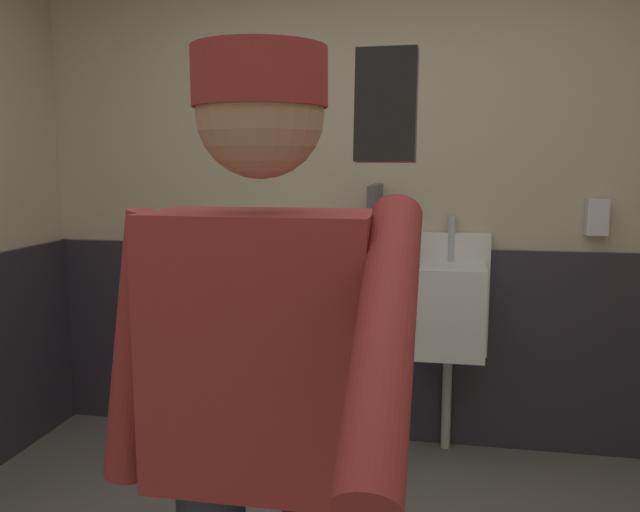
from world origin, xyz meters
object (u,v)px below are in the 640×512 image
urinal_left (304,303)px  urinal_middle (450,309)px  cell_phone (386,105)px  person (261,415)px  soap_dispenser (597,217)px

urinal_left → urinal_middle: size_ratio=1.00×
urinal_middle → cell_phone: (-0.11, -2.60, 0.79)m
urinal_left → cell_phone: cell_phone is taller
urinal_left → cell_phone: (0.64, -2.60, 0.79)m
urinal_middle → person: 2.14m
urinal_left → cell_phone: 2.79m
soap_dispenser → urinal_left: bearing=-175.3°
urinal_middle → person: person is taller
soap_dispenser → cell_phone: bearing=-106.6°
urinal_middle → soap_dispenser: 0.85m
person → urinal_middle: bearing=79.5°
urinal_middle → person: size_ratio=0.72×
urinal_left → person: (0.36, -2.09, 0.25)m
urinal_middle → soap_dispenser: bearing=9.7°
person → soap_dispenser: bearing=63.8°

